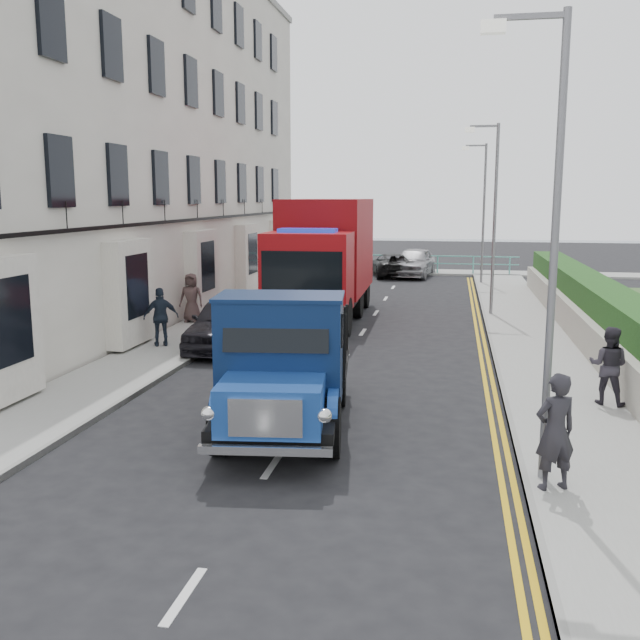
# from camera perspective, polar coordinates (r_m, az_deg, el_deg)

# --- Properties ---
(ground) EXTENTS (120.00, 120.00, 0.00)m
(ground) POSITION_cam_1_polar(r_m,az_deg,el_deg) (13.94, -1.75, -8.60)
(ground) COLOR black
(ground) RESTS_ON ground
(pavement_west) EXTENTS (2.40, 38.00, 0.12)m
(pavement_west) POSITION_cam_1_polar(r_m,az_deg,el_deg) (23.74, -9.42, -0.85)
(pavement_west) COLOR gray
(pavement_west) RESTS_ON ground
(pavement_east) EXTENTS (2.60, 38.00, 0.12)m
(pavement_east) POSITION_cam_1_polar(r_m,az_deg,el_deg) (22.48, 16.65, -1.73)
(pavement_east) COLOR gray
(pavement_east) RESTS_ON ground
(promenade) EXTENTS (30.00, 2.50, 0.12)m
(promenade) POSITION_cam_1_polar(r_m,az_deg,el_deg) (42.24, 6.67, 3.86)
(promenade) COLOR gray
(promenade) RESTS_ON ground
(sea_plane) EXTENTS (120.00, 120.00, 0.00)m
(sea_plane) POSITION_cam_1_polar(r_m,az_deg,el_deg) (73.10, 8.37, 6.28)
(sea_plane) COLOR #4E5F6B
(sea_plane) RESTS_ON ground
(terrace_west) EXTENTS (6.31, 30.20, 14.25)m
(terrace_west) POSITION_cam_1_polar(r_m,az_deg,el_deg) (28.82, -15.30, 14.99)
(terrace_west) COLOR silver
(terrace_west) RESTS_ON ground
(garden_east) EXTENTS (1.45, 28.00, 1.75)m
(garden_east) POSITION_cam_1_polar(r_m,az_deg,el_deg) (22.62, 21.57, 0.22)
(garden_east) COLOR #B2AD9E
(garden_east) RESTS_ON ground
(seafront_railing) EXTENTS (13.00, 0.08, 1.11)m
(seafront_railing) POSITION_cam_1_polar(r_m,az_deg,el_deg) (41.39, 6.60, 4.47)
(seafront_railing) COLOR #59B2A5
(seafront_railing) RESTS_ON ground
(lamp_near) EXTENTS (1.23, 0.18, 7.00)m
(lamp_near) POSITION_cam_1_polar(r_m,az_deg,el_deg) (11.01, 17.70, 7.24)
(lamp_near) COLOR slate
(lamp_near) RESTS_ON ground
(lamp_mid) EXTENTS (1.23, 0.18, 7.00)m
(lamp_mid) POSITION_cam_1_polar(r_m,az_deg,el_deg) (26.95, 13.57, 8.69)
(lamp_mid) COLOR slate
(lamp_mid) RESTS_ON ground
(lamp_far) EXTENTS (1.23, 0.18, 7.00)m
(lamp_far) POSITION_cam_1_polar(r_m,az_deg,el_deg) (36.94, 12.80, 8.96)
(lamp_far) COLOR slate
(lamp_far) RESTS_ON ground
(bedford_lorry) EXTENTS (2.82, 5.81, 2.65)m
(bedford_lorry) POSITION_cam_1_polar(r_m,az_deg,el_deg) (13.05, -3.07, -4.31)
(bedford_lorry) COLOR black
(bedford_lorry) RESTS_ON ground
(red_lorry) EXTENTS (2.96, 8.31, 4.32)m
(red_lorry) POSITION_cam_1_polar(r_m,az_deg,el_deg) (25.95, 0.34, 5.18)
(red_lorry) COLOR black
(red_lorry) RESTS_ON ground
(parked_car_front) EXTENTS (2.09, 4.65, 1.55)m
(parked_car_front) POSITION_cam_1_polar(r_m,az_deg,el_deg) (21.10, -7.37, -0.16)
(parked_car_front) COLOR black
(parked_car_front) RESTS_ON ground
(parked_car_mid) EXTENTS (1.92, 4.40, 1.41)m
(parked_car_mid) POSITION_cam_1_polar(r_m,az_deg,el_deg) (24.78, -2.34, 1.23)
(parked_car_mid) COLOR #5E75CA
(parked_car_mid) RESTS_ON ground
(parked_car_rear) EXTENTS (2.26, 4.41, 1.22)m
(parked_car_rear) POSITION_cam_1_polar(r_m,az_deg,el_deg) (30.59, 0.24, 2.71)
(parked_car_rear) COLOR silver
(parked_car_rear) RESTS_ON ground
(seafront_car_left) EXTENTS (3.16, 5.00, 1.29)m
(seafront_car_left) POSITION_cam_1_polar(r_m,az_deg,el_deg) (40.23, 5.77, 4.42)
(seafront_car_left) COLOR black
(seafront_car_left) RESTS_ON ground
(seafront_car_right) EXTENTS (2.52, 4.97, 1.62)m
(seafront_car_right) POSITION_cam_1_polar(r_m,az_deg,el_deg) (40.13, 7.53, 4.61)
(seafront_car_right) COLOR #9C9A9F
(seafront_car_right) RESTS_ON ground
(pedestrian_east_near) EXTENTS (0.76, 0.65, 1.77)m
(pedestrian_east_near) POSITION_cam_1_polar(r_m,az_deg,el_deg) (11.14, 18.30, -8.47)
(pedestrian_east_near) COLOR #242228
(pedestrian_east_near) RESTS_ON pavement_east
(pedestrian_east_far) EXTENTS (0.96, 0.86, 1.64)m
(pedestrian_east_far) POSITION_cam_1_polar(r_m,az_deg,el_deg) (16.02, 22.08, -3.39)
(pedestrian_east_far) COLOR #2D2933
(pedestrian_east_far) RESTS_ON pavement_east
(pedestrian_west_near) EXTENTS (1.08, 0.83, 1.70)m
(pedestrian_west_near) POSITION_cam_1_polar(r_m,az_deg,el_deg) (21.14, -12.60, 0.24)
(pedestrian_west_near) COLOR #1C2533
(pedestrian_west_near) RESTS_ON pavement_west
(pedestrian_west_far) EXTENTS (0.84, 0.56, 1.70)m
(pedestrian_west_far) POSITION_cam_1_polar(r_m,az_deg,el_deg) (25.00, -10.25, 1.77)
(pedestrian_west_far) COLOR #453432
(pedestrian_west_far) RESTS_ON pavement_west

